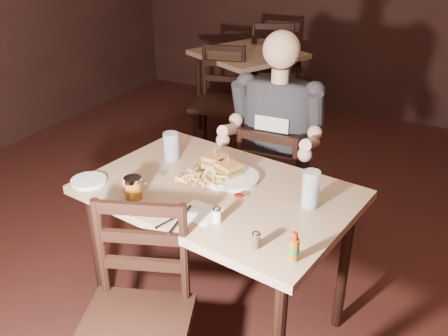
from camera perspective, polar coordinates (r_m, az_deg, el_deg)
The scene contains 24 objects.
room_shell at distance 1.69m, azimuth 4.39°, elevation 11.03°, with size 7.00×7.00×7.00m.
main_table at distance 2.27m, azimuth -0.60°, elevation -4.19°, with size 1.26×0.92×0.77m.
bg_table at distance 4.58m, azimuth 2.74°, elevation 12.02°, with size 1.06×1.06×0.77m.
chair_far at distance 2.96m, azimuth 5.82°, elevation -2.29°, with size 0.39×0.43×0.84m, color black, non-canonical shape.
chair_near at distance 2.03m, azimuth -10.28°, elevation -17.68°, with size 0.42×0.46×0.90m, color black, non-canonical shape.
bg_chair_far at distance 5.11m, azimuth 5.43°, elevation 11.27°, with size 0.45×0.49×0.97m, color black, non-canonical shape.
bg_chair_near at distance 4.18m, azimuth -0.65°, elevation 7.29°, with size 0.42×0.46×0.91m, color black, non-canonical shape.
diner at distance 2.72m, azimuth 5.96°, elevation 5.86°, with size 0.52×0.41×0.90m, color #323035, non-canonical shape.
dinner_plate at distance 2.30m, azimuth 0.77°, elevation -1.14°, with size 0.26×0.26×0.01m, color white.
sandwich_left at distance 2.37m, azimuth -1.02°, elevation 1.17°, with size 0.11×0.09×0.09m, color #CB8645, non-canonical shape.
sandwich_right at distance 2.29m, azimuth 0.48°, elevation 0.29°, with size 0.11×0.09×0.09m, color #CB8645, non-canonical shape.
fries_pile at distance 2.25m, azimuth -2.64°, elevation -1.15°, with size 0.24×0.17×0.04m, color #F6BE5F, non-canonical shape.
ketchup_dollop at distance 2.14m, azimuth 1.74°, elevation -3.12°, with size 0.04×0.04×0.01m, color maroon.
glass_left at distance 2.48m, azimuth -6.06°, elevation 2.47°, with size 0.08×0.08×0.14m, color silver.
glass_right at distance 2.09m, azimuth 9.86°, elevation -2.42°, with size 0.07×0.07×0.16m, color silver.
hot_sauce at distance 1.78m, azimuth 8.06°, elevation -8.83°, with size 0.04×0.04×0.12m, color #8A4E0F, non-canonical shape.
salt_shaker at distance 1.98m, azimuth -0.82°, elevation -5.40°, with size 0.04×0.04×0.07m, color white, non-canonical shape.
pepper_shaker at distance 1.84m, azimuth 3.67°, elevation -8.21°, with size 0.03×0.03×0.06m, color #38332D, non-canonical shape.
syrup_dispenser at distance 2.17m, azimuth -10.33°, elevation -2.26°, with size 0.08×0.08×0.10m, color #8A4E0F, non-canonical shape.
napkin at distance 2.06m, azimuth -2.82°, elevation -5.12°, with size 0.16×0.15×0.00m, color white.
knife at distance 2.01m, azimuth -5.00°, elevation -5.85°, with size 0.01×0.22×0.01m, color silver.
fork at distance 2.01m, azimuth -6.02°, elevation -5.93°, with size 0.01×0.16×0.01m, color silver.
side_plate at distance 2.36m, azimuth -15.20°, elevation -1.52°, with size 0.16×0.16×0.01m, color white.
bread_roll at distance 2.23m, azimuth -10.53°, elevation -1.67°, with size 0.09×0.07×0.05m, color tan.
Camera 1 is at (0.66, -1.49, 1.86)m, focal length 40.00 mm.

